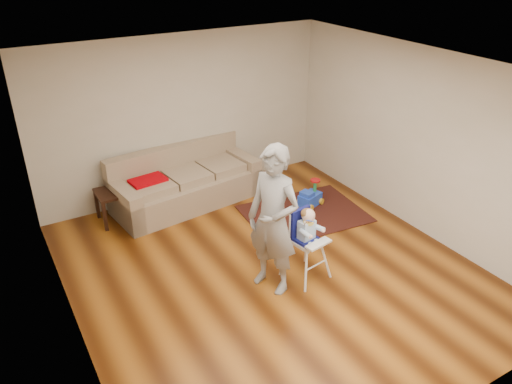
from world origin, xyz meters
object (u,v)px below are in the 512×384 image
toy_ball (281,225)px  high_chair (307,245)px  ride_on_toy (310,193)px  adult (273,221)px  sofa (186,178)px  side_table (115,206)px

toy_ball → high_chair: 1.24m
ride_on_toy → adult: size_ratio=0.22×
sofa → high_chair: bearing=-85.5°
ride_on_toy → toy_ball: size_ratio=2.59×
sofa → high_chair: (0.54, -2.65, 0.02)m
high_chair → side_table: bearing=113.0°
toy_ball → sofa: bearing=120.4°
ride_on_toy → high_chair: size_ratio=0.41×
sofa → toy_ball: bearing=-66.6°
ride_on_toy → high_chair: 1.96m
side_table → adult: bearing=-64.8°
sofa → toy_ball: sofa is taller
toy_ball → side_table: bearing=143.0°
ride_on_toy → sofa: bearing=128.7°
toy_ball → high_chair: (-0.35, -1.13, 0.39)m
high_chair → sofa: bearing=91.9°
adult → toy_ball: bearing=120.0°
sofa → high_chair: high_chair is taller
side_table → high_chair: size_ratio=0.50×
high_chair → adult: size_ratio=0.53×
side_table → toy_ball: bearing=-37.0°
side_table → high_chair: bearing=-57.4°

